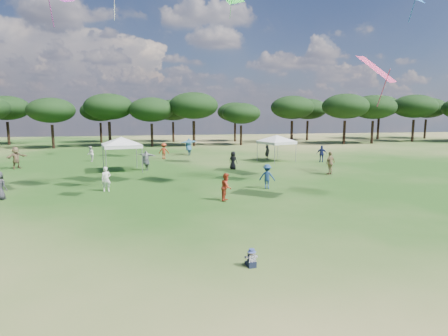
{
  "coord_description": "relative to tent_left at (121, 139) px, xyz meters",
  "views": [
    {
      "loc": [
        -2.61,
        -8.73,
        4.86
      ],
      "look_at": [
        0.23,
        6.0,
        2.6
      ],
      "focal_mm": 30.0,
      "sensor_mm": 36.0,
      "label": 1
    }
  ],
  "objects": [
    {
      "name": "festival_crowd",
      "position": [
        3.0,
        1.58,
        -1.84
      ],
      "size": [
        29.86,
        23.48,
        1.93
      ],
      "color": "#963219",
      "rests_on": "ground"
    },
    {
      "name": "tree_line",
      "position": [
        7.43,
        24.74,
        2.72
      ],
      "size": [
        108.78,
        17.63,
        7.77
      ],
      "color": "black",
      "rests_on": "ground"
    },
    {
      "name": "ground",
      "position": [
        5.04,
        -22.67,
        -2.7
      ],
      "size": [
        140.0,
        140.0,
        0.0
      ],
      "primitive_type": "plane",
      "color": "#244A16",
      "rests_on": "ground"
    },
    {
      "name": "tent_left",
      "position": [
        0.0,
        0.0,
        0.0
      ],
      "size": [
        5.86,
        5.86,
        3.13
      ],
      "rotation": [
        0.0,
        0.0,
        0.19
      ],
      "color": "gray",
      "rests_on": "ground"
    },
    {
      "name": "tent_right",
      "position": [
        14.44,
        3.6,
        -0.23
      ],
      "size": [
        5.37,
        5.37,
        2.89
      ],
      "rotation": [
        0.0,
        0.0,
        0.37
      ],
      "color": "gray",
      "rests_on": "ground"
    },
    {
      "name": "toddler",
      "position": [
        5.42,
        -20.52,
        -2.44
      ],
      "size": [
        0.41,
        0.45,
        0.59
      ],
      "rotation": [
        0.0,
        0.0,
        0.1
      ],
      "color": "black",
      "rests_on": "ground"
    }
  ]
}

